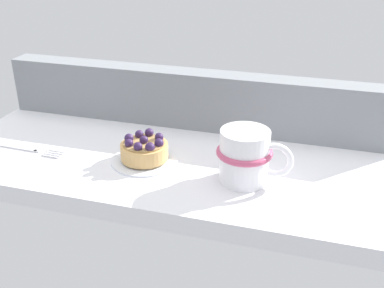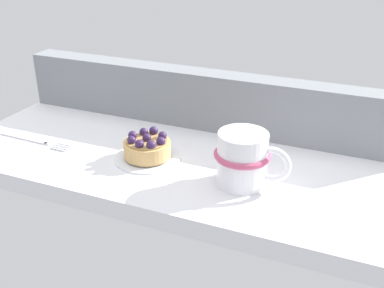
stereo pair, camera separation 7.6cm
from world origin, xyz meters
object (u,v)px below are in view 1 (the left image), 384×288
(raspberry_tart, at_px, (144,149))
(dessert_plate, at_px, (145,160))
(dessert_fork, at_px, (24,148))
(coffee_mug, at_px, (246,156))

(raspberry_tart, bearing_deg, dessert_plate, 155.03)
(dessert_plate, relative_size, dessert_fork, 0.70)
(raspberry_tart, relative_size, coffee_mug, 0.67)
(coffee_mug, bearing_deg, dessert_fork, -179.21)
(dessert_fork, bearing_deg, coffee_mug, 0.79)
(dessert_plate, distance_m, dessert_fork, 0.23)
(raspberry_tart, xyz_separation_m, coffee_mug, (0.18, -0.02, 0.02))
(coffee_mug, height_order, dessert_fork, coffee_mug)
(dessert_fork, bearing_deg, raspberry_tart, 5.46)
(dessert_fork, bearing_deg, dessert_plate, 5.48)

